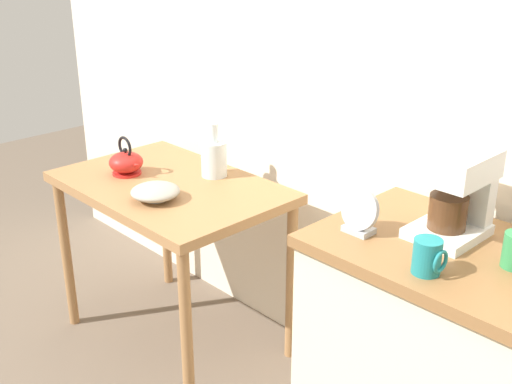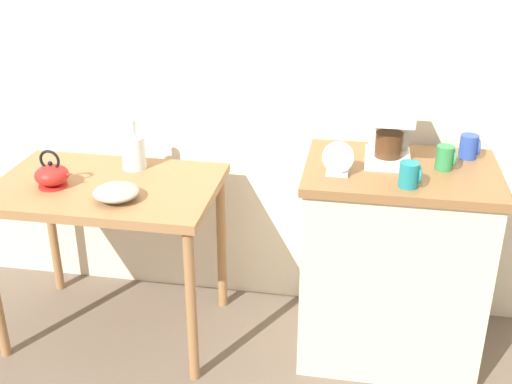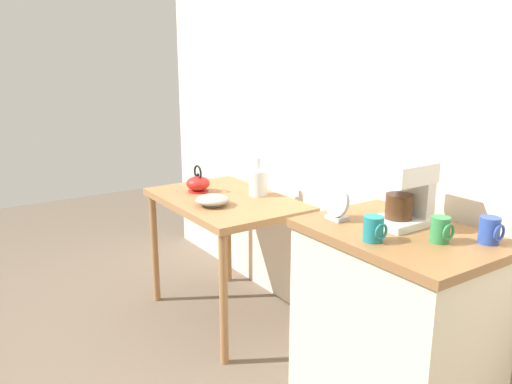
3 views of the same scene
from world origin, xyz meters
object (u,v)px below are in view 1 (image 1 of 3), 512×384
(bowl_stoneware, at_px, (155,192))
(coffee_maker, at_px, (456,189))
(mug_dark_teal, at_px, (428,257))
(glass_carafe_vase, at_px, (214,157))
(table_clock, at_px, (360,214))
(teakettle, at_px, (126,162))

(bowl_stoneware, distance_m, coffee_maker, 1.13)
(bowl_stoneware, bearing_deg, mug_dark_teal, 2.19)
(bowl_stoneware, relative_size, glass_carafe_vase, 0.83)
(glass_carafe_vase, distance_m, table_clock, 0.95)
(mug_dark_teal, height_order, table_clock, table_clock)
(coffee_maker, relative_size, mug_dark_teal, 2.74)
(teakettle, bearing_deg, coffee_maker, 9.15)
(coffee_maker, bearing_deg, teakettle, -170.85)
(bowl_stoneware, distance_m, table_clock, 0.89)
(teakettle, bearing_deg, bowl_stoneware, -13.62)
(glass_carafe_vase, height_order, coffee_maker, coffee_maker)
(coffee_maker, bearing_deg, table_clock, -135.90)
(bowl_stoneware, bearing_deg, coffee_maker, 15.58)
(teakettle, distance_m, coffee_maker, 1.41)
(bowl_stoneware, relative_size, mug_dark_teal, 1.97)
(mug_dark_teal, bearing_deg, bowl_stoneware, -177.81)
(teakettle, xyz_separation_m, coffee_maker, (1.37, 0.22, 0.22))
(teakettle, xyz_separation_m, mug_dark_teal, (1.45, -0.03, 0.12))
(bowl_stoneware, relative_size, teakettle, 1.08)
(teakettle, relative_size, glass_carafe_vase, 0.77)
(glass_carafe_vase, bearing_deg, table_clock, -13.50)
(glass_carafe_vase, distance_m, mug_dark_teal, 1.22)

